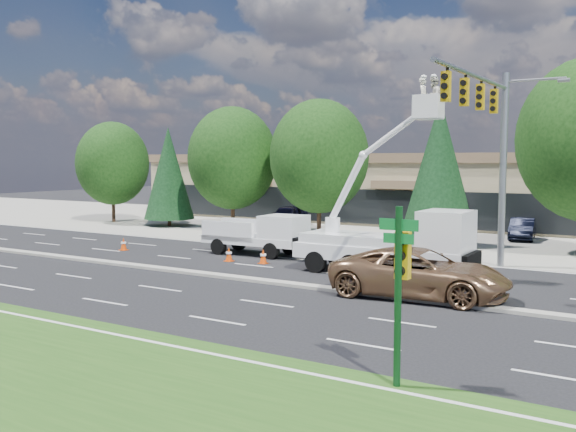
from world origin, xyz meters
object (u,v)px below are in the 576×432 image
Objects in this scene: signal_mast at (493,136)px; minivan at (420,273)px; utility_pickup at (262,238)px; bucket_truck at (396,235)px; street_sign_pole at (400,277)px.

minivan is at bearing -97.53° from signal_mast.
signal_mast is 8.30m from minivan.
utility_pickup is at bearing -175.90° from signal_mast.
utility_pickup is at bearing 166.20° from bucket_truck.
bucket_truck is (-5.24, 12.61, -0.66)m from street_sign_pole.
street_sign_pole is 20.01m from utility_pickup.
signal_mast reaches higher than utility_pickup.
street_sign_pole is 13.67m from bucket_truck.
bucket_truck is (8.34, -2.01, 0.90)m from utility_pickup.
signal_mast is 1.79× the size of utility_pickup.
signal_mast is 6.08m from bucket_truck.
signal_mast is at bearing 2.42° from utility_pickup.
signal_mast is 15.99m from street_sign_pole.
street_sign_pole is (1.97, -15.45, -3.61)m from signal_mast.
minivan is (10.76, -5.61, 0.01)m from utility_pickup.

